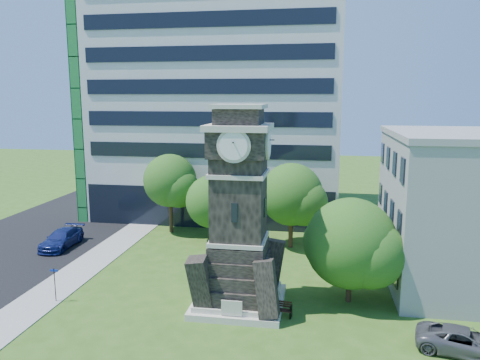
% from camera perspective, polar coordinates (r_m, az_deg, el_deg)
% --- Properties ---
extents(ground, '(160.00, 160.00, 0.00)m').
position_cam_1_polar(ground, '(28.71, -6.98, -16.07)').
color(ground, '#2F5117').
rests_on(ground, ground).
extents(sidewalk, '(3.00, 70.00, 0.06)m').
position_cam_1_polar(sidewalk, '(36.46, -19.38, -10.73)').
color(sidewalk, gray).
rests_on(sidewalk, ground).
extents(clock_tower, '(5.40, 5.40, 12.22)m').
position_cam_1_polar(clock_tower, '(28.03, -0.13, -5.10)').
color(clock_tower, beige).
rests_on(clock_tower, ground).
extents(office_tall, '(26.20, 15.11, 28.60)m').
position_cam_1_polar(office_tall, '(51.67, -2.50, 11.82)').
color(office_tall, silver).
rests_on(office_tall, ground).
extents(car_street_north, '(2.22, 5.17, 1.48)m').
position_cam_1_polar(car_street_north, '(42.86, -20.91, -6.71)').
color(car_street_north, navy).
rests_on(car_street_north, ground).
extents(car_east_lot, '(5.02, 3.27, 1.29)m').
position_cam_1_polar(car_east_lot, '(26.98, 25.71, -17.33)').
color(car_east_lot, '#505055').
rests_on(car_east_lot, ground).
extents(park_bench, '(1.86, 0.50, 0.96)m').
position_cam_1_polar(park_bench, '(28.30, 4.39, -15.29)').
color(park_bench, black).
rests_on(park_bench, ground).
extents(street_sign, '(0.53, 0.05, 2.19)m').
position_cam_1_polar(street_sign, '(31.81, -21.66, -11.38)').
color(street_sign, black).
rests_on(street_sign, ground).
extents(tree_nw, '(5.46, 4.96, 7.44)m').
position_cam_1_polar(tree_nw, '(44.08, -8.44, -0.32)').
color(tree_nw, '#332114').
rests_on(tree_nw, ground).
extents(tree_nc, '(5.08, 4.62, 6.08)m').
position_cam_1_polar(tree_nc, '(40.36, -3.27, -2.84)').
color(tree_nc, '#332114').
rests_on(tree_nc, ground).
extents(tree_ne, '(5.81, 5.28, 7.24)m').
position_cam_1_polar(tree_ne, '(39.41, 6.39, -2.02)').
color(tree_ne, '#332114').
rests_on(tree_ne, ground).
extents(tree_east, '(6.17, 5.61, 6.60)m').
position_cam_1_polar(tree_east, '(29.74, 13.48, -7.78)').
color(tree_east, '#332114').
rests_on(tree_east, ground).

